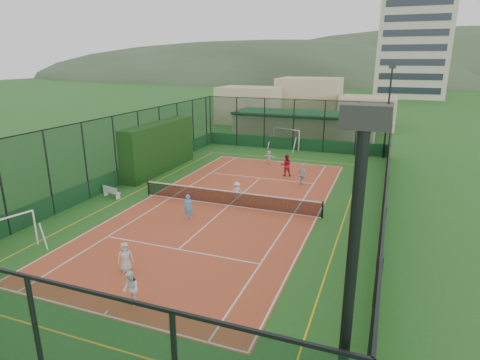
# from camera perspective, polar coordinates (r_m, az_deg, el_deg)

# --- Properties ---
(ground) EXTENTS (300.00, 300.00, 0.00)m
(ground) POSITION_cam_1_polar(r_m,az_deg,el_deg) (25.00, -1.62, -3.66)
(ground) COLOR #2C5C1F
(ground) RESTS_ON ground
(court_slab) EXTENTS (11.17, 23.97, 0.01)m
(court_slab) POSITION_cam_1_polar(r_m,az_deg,el_deg) (25.00, -1.62, -3.65)
(court_slab) COLOR #BD482A
(court_slab) RESTS_ON ground
(tennis_net) EXTENTS (11.67, 0.12, 1.06)m
(tennis_net) POSITION_cam_1_polar(r_m,az_deg,el_deg) (24.82, -1.63, -2.52)
(tennis_net) COLOR black
(tennis_net) RESTS_ON ground
(perimeter_fence) EXTENTS (18.12, 34.12, 5.00)m
(perimeter_fence) POSITION_cam_1_polar(r_m,az_deg,el_deg) (24.24, -1.67, 1.88)
(perimeter_fence) COLOR black
(perimeter_fence) RESTS_ON ground
(floodlight_ne) EXTENTS (0.60, 0.26, 8.25)m
(floodlight_ne) POSITION_cam_1_polar(r_m,az_deg,el_deg) (38.54, 20.26, 8.94)
(floodlight_ne) COLOR black
(floodlight_ne) RESTS_ON ground
(clubhouse) EXTENTS (15.20, 7.20, 3.15)m
(clubhouse) POSITION_cam_1_polar(r_m,az_deg,el_deg) (45.13, 9.04, 7.51)
(clubhouse) COLOR tan
(clubhouse) RESTS_ON ground
(apartment_tower) EXTENTS (15.00, 12.00, 30.00)m
(apartment_tower) POSITION_cam_1_polar(r_m,az_deg,el_deg) (103.89, 23.62, 19.01)
(apartment_tower) COLOR beige
(apartment_tower) RESTS_ON ground
(distant_hills) EXTENTS (200.00, 60.00, 24.00)m
(distant_hills) POSITION_cam_1_polar(r_m,az_deg,el_deg) (172.11, 18.08, 13.17)
(distant_hills) COLOR #384C33
(distant_hills) RESTS_ON ground
(hedge_left) EXTENTS (1.34, 8.94, 3.91)m
(hedge_left) POSITION_cam_1_polar(r_m,az_deg,el_deg) (32.98, -11.38, 4.63)
(hedge_left) COLOR black
(hedge_left) RESTS_ON ground
(white_bench) EXTENTS (1.47, 0.73, 0.80)m
(white_bench) POSITION_cam_1_polar(r_m,az_deg,el_deg) (27.66, -17.79, -1.57)
(white_bench) COLOR white
(white_bench) RESTS_ON ground
(futsal_goal_near) EXTENTS (2.88, 1.58, 1.79)m
(futsal_goal_near) POSITION_cam_1_polar(r_m,az_deg,el_deg) (21.56, -30.28, -7.00)
(futsal_goal_near) COLOR white
(futsal_goal_near) RESTS_ON ground
(futsal_goal_far) EXTENTS (3.24, 1.91, 2.01)m
(futsal_goal_far) POSITION_cam_1_polar(r_m,az_deg,el_deg) (40.85, 6.59, 5.82)
(futsal_goal_far) COLOR white
(futsal_goal_far) RESTS_ON ground
(child_near_left) EXTENTS (0.77, 0.74, 1.32)m
(child_near_left) POSITION_cam_1_polar(r_m,az_deg,el_deg) (18.05, -15.99, -10.50)
(child_near_left) COLOR silver
(child_near_left) RESTS_ON court_slab
(child_near_mid) EXTENTS (0.62, 0.53, 1.43)m
(child_near_mid) POSITION_cam_1_polar(r_m,az_deg,el_deg) (22.92, -7.34, -3.82)
(child_near_mid) COLOR #50A8E2
(child_near_mid) RESTS_ON court_slab
(child_near_right) EXTENTS (0.86, 0.83, 1.40)m
(child_near_right) POSITION_cam_1_polar(r_m,az_deg,el_deg) (15.68, -15.27, -14.74)
(child_near_right) COLOR white
(child_near_right) RESTS_ON court_slab
(child_far_left) EXTENTS (0.89, 0.74, 1.19)m
(child_far_left) POSITION_cam_1_polar(r_m,az_deg,el_deg) (25.82, -0.44, -1.55)
(child_far_left) COLOR white
(child_far_left) RESTS_ON court_slab
(child_far_right) EXTENTS (0.94, 0.80, 1.52)m
(child_far_right) POSITION_cam_1_polar(r_m,az_deg,el_deg) (29.19, 8.88, 0.76)
(child_far_right) COLOR silver
(child_far_right) RESTS_ON court_slab
(child_far_back) EXTENTS (1.11, 0.45, 1.16)m
(child_far_back) POSITION_cam_1_polar(r_m,az_deg,el_deg) (34.80, 4.13, 3.25)
(child_far_back) COLOR white
(child_far_back) RESTS_ON court_slab
(coach) EXTENTS (1.00, 0.88, 1.72)m
(coach) POSITION_cam_1_polar(r_m,az_deg,el_deg) (31.22, 6.57, 2.11)
(coach) COLOR red
(coach) RESTS_ON court_slab
(tennis_balls) EXTENTS (6.19, 1.13, 0.07)m
(tennis_balls) POSITION_cam_1_polar(r_m,az_deg,el_deg) (25.99, 0.50, -2.74)
(tennis_balls) COLOR #CCE033
(tennis_balls) RESTS_ON court_slab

